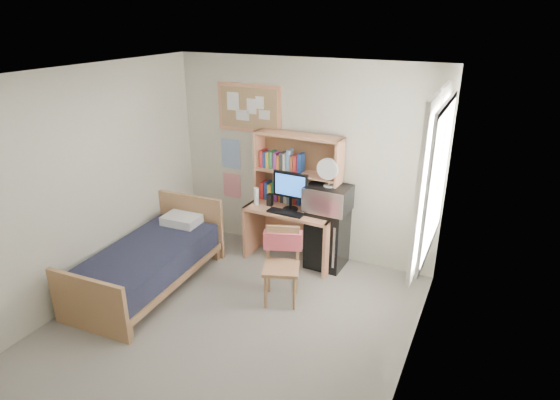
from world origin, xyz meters
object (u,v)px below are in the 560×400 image
at_px(desk, 292,234).
at_px(microwave, 328,198).
at_px(monitor, 291,192).
at_px(mini_fridge, 327,237).
at_px(desk_chair, 281,267).
at_px(bed, 148,267).
at_px(desk_fan, 329,173).
at_px(speaker_right, 312,208).
at_px(bulletin_board, 249,108).
at_px(speaker_left, 270,200).

height_order(desk, microwave, microwave).
bearing_deg(monitor, mini_fridge, 15.48).
distance_m(desk_chair, microwave, 1.13).
bearing_deg(desk, bed, -131.27).
bearing_deg(microwave, bed, -139.22).
relative_size(microwave, desk_fan, 1.64).
height_order(speaker_right, microwave, microwave).
xyz_separation_m(desk_chair, mini_fridge, (0.18, 1.01, -0.04)).
distance_m(mini_fridge, bed, 2.26).
bearing_deg(bulletin_board, bed, -106.64).
bearing_deg(microwave, desk_fan, 0.00).
distance_m(desk, mini_fridge, 0.48).
xyz_separation_m(bulletin_board, mini_fridge, (1.25, -0.24, -1.52)).
bearing_deg(bed, desk_chair, 11.98).
distance_m(bulletin_board, speaker_right, 1.58).
bearing_deg(mini_fridge, bed, -138.83).
xyz_separation_m(bulletin_board, desk_chair, (1.07, -1.26, -1.48)).
bearing_deg(desk_chair, microwave, 59.57).
bearing_deg(desk_fan, monitor, -166.55).
bearing_deg(speaker_left, desk_chair, -54.89).
height_order(bed, speaker_right, speaker_right).
xyz_separation_m(monitor, speaker_left, (-0.30, 0.01, -0.17)).
height_order(bulletin_board, bed, bulletin_board).
xyz_separation_m(desk, speaker_right, (0.30, -0.07, 0.46)).
bearing_deg(desk_fan, speaker_right, -146.80).
bearing_deg(microwave, speaker_right, -146.80).
distance_m(desk_chair, speaker_left, 1.15).
distance_m(bulletin_board, desk, 1.76).
relative_size(desk_chair, speaker_right, 5.18).
bearing_deg(desk_chair, desk, 86.83).
bearing_deg(microwave, speaker_left, -171.60).
bearing_deg(bed, desk_fan, 35.97).
height_order(bed, monitor, monitor).
height_order(bed, microwave, microwave).
xyz_separation_m(speaker_left, desk_fan, (0.77, 0.09, 0.45)).
bearing_deg(monitor, bed, -132.51).
relative_size(bulletin_board, monitor, 1.88).
xyz_separation_m(mini_fridge, microwave, (-0.00, -0.02, 0.55)).
bearing_deg(bulletin_board, desk_fan, -11.95).
height_order(desk, bed, desk).
bearing_deg(microwave, mini_fridge, 90.00).
bearing_deg(desk_chair, speaker_right, 69.46).
relative_size(monitor, desk_fan, 1.52).
distance_m(desk_chair, mini_fridge, 1.03).
distance_m(bed, monitor, 1.97).
relative_size(bulletin_board, bed, 0.50).
height_order(monitor, speaker_left, monitor).
relative_size(desk_chair, monitor, 1.74).
height_order(desk, mini_fridge, mini_fridge).
bearing_deg(microwave, bulletin_board, 169.95).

